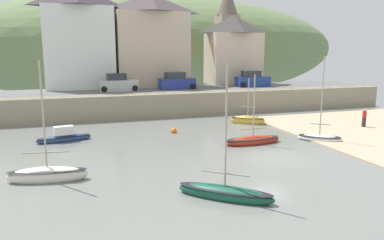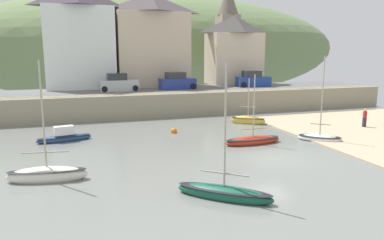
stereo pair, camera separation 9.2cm
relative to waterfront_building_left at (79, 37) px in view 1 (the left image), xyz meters
name	(u,v)px [view 1 (the left image)]	position (x,y,z in m)	size (l,w,h in m)	color
quay_seawall	(188,101)	(10.78, -7.70, -6.99)	(48.00, 9.40, 2.40)	gray
hillside_backdrop	(152,48)	(14.90, 30.00, -1.04)	(80.00, 44.00, 20.87)	#677E4F
waterfront_building_left	(79,37)	(0.00, 0.00, 0.00)	(7.97, 5.32, 11.69)	white
waterfront_building_centre	(151,40)	(8.48, 0.00, -0.31)	(8.95, 5.10, 11.10)	beige
waterfront_building_right	(233,49)	(19.51, 0.00, -1.41)	(7.03, 4.83, 8.88)	beige
church_with_spire	(227,32)	(20.28, 4.00, 1.04)	(3.00, 3.00, 13.54)	gray
fishing_boat_green	(248,120)	(14.44, -14.68, -8.02)	(3.12, 2.72, 4.44)	gold
sailboat_blue_trim	(48,175)	(-2.54, -25.40, -8.01)	(4.22, 1.66, 6.48)	silver
dinghy_open_wooden	(225,192)	(5.37, -30.40, -8.07)	(4.21, 3.77, 6.39)	#17513D
motorboat_with_cabin	(64,137)	(-1.86, -16.62, -8.03)	(4.12, 1.69, 1.31)	navy
sailboat_white_hull	(253,140)	(11.34, -21.68, -8.09)	(4.49, 1.51, 5.23)	#A02A16
sailboat_nearest_shore	(319,137)	(16.61, -22.39, -8.10)	(3.34, 3.11, 6.48)	white
parked_car_near_slipway	(118,84)	(3.74, -4.50, -5.14)	(4.13, 1.82, 1.95)	#B3B9B9
parked_car_by_wall	(177,82)	(10.40, -4.50, -5.14)	(4.21, 1.98, 1.95)	navy
parked_car_end_of_row	(252,80)	(20.10, -4.50, -5.14)	(4.21, 1.99, 1.95)	navy
person_near_water	(364,117)	(23.34, -19.64, -7.36)	(0.34, 0.34, 1.62)	#282833
mooring_buoy	(174,131)	(6.78, -16.36, -8.19)	(0.51, 0.51, 0.51)	orange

